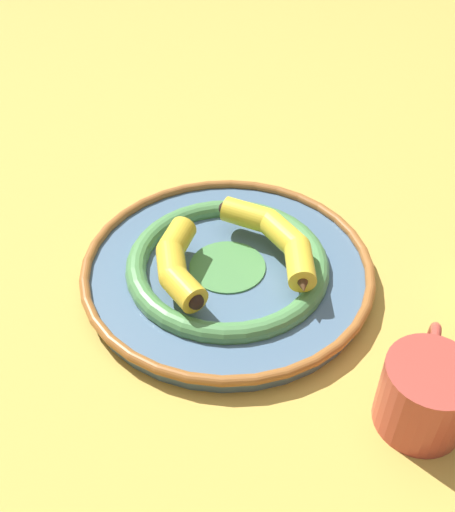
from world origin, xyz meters
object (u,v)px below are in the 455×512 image
object	(u,v)px
banana_a	(278,238)
coffee_mug	(425,392)
decorative_bowl	(227,268)
banana_b	(177,261)

from	to	relation	value
banana_a	coffee_mug	distance (m)	0.27
decorative_bowl	banana_a	xyz separation A→B (m)	(-0.07, 0.01, 0.04)
coffee_mug	banana_b	bearing A→B (deg)	74.20
banana_b	coffee_mug	size ratio (longest dim) A/B	1.35
decorative_bowl	coffee_mug	distance (m)	0.30
banana_b	coffee_mug	bearing A→B (deg)	46.00
banana_a	coffee_mug	xyz separation A→B (m)	(-0.05, 0.27, -0.01)
banana_a	decorative_bowl	bearing A→B (deg)	72.43
decorative_bowl	coffee_mug	xyz separation A→B (m)	(-0.11, 0.28, 0.03)
decorative_bowl	banana_b	size ratio (longest dim) A/B	2.32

